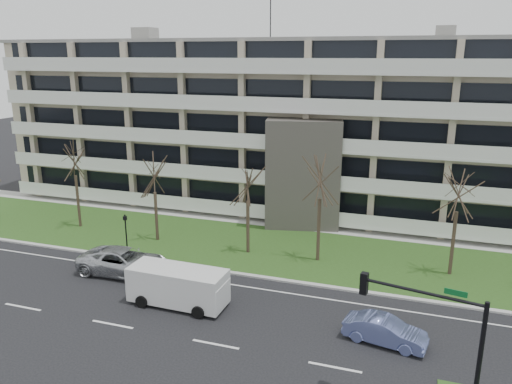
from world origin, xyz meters
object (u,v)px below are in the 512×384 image
(white_van, at_px, (179,283))
(traffic_signal, at_px, (436,334))
(silver_pickup, at_px, (124,262))
(pedestrian_signal, at_px, (126,227))
(blue_sedan, at_px, (385,331))

(white_van, distance_m, traffic_signal, 14.79)
(silver_pickup, bearing_deg, white_van, -117.04)
(traffic_signal, relative_size, pedestrian_signal, 2.12)
(silver_pickup, distance_m, white_van, 5.97)
(blue_sedan, bearing_deg, white_van, 98.43)
(silver_pickup, xyz_separation_m, traffic_signal, (19.02, -7.73, 2.81))
(blue_sedan, relative_size, pedestrian_signal, 1.54)
(silver_pickup, xyz_separation_m, white_van, (5.34, -2.62, 0.47))
(silver_pickup, height_order, pedestrian_signal, pedestrian_signal)
(blue_sedan, xyz_separation_m, traffic_signal, (2.10, -4.78, 2.99))
(white_van, bearing_deg, silver_pickup, 155.28)
(silver_pickup, xyz_separation_m, pedestrian_signal, (-2.29, 3.85, 0.85))
(silver_pickup, bearing_deg, traffic_signal, -113.03)
(silver_pickup, relative_size, traffic_signal, 1.08)
(white_van, relative_size, pedestrian_signal, 2.16)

